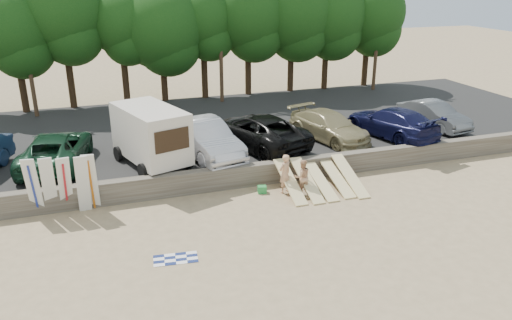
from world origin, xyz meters
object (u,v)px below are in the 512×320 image
object	(u,v)px
cooler	(262,189)
box_trailer	(151,133)
car_6	(433,115)
beachgoer_b	(302,177)
beachgoer_a	(285,174)
car_2	(205,139)
car_3	(258,131)
car_1	(56,149)
car_4	(329,126)
car_5	(391,122)

from	to	relation	value
cooler	box_trailer	bearing A→B (deg)	154.14
car_6	beachgoer_b	bearing A→B (deg)	-164.67
beachgoer_a	cooler	world-z (taller)	beachgoer_a
car_2	beachgoer_a	world-z (taller)	car_2
car_2	cooler	bearing A→B (deg)	-76.76
car_3	beachgoer_b	size ratio (longest dim) A/B	3.82
car_1	beachgoer_a	bearing A→B (deg)	163.36
box_trailer	car_4	bearing A→B (deg)	-13.53
car_1	cooler	xyz separation A→B (m)	(8.55, -4.50, -1.33)
car_3	car_4	world-z (taller)	car_3
car_3	car_2	bearing A→B (deg)	-8.32
car_2	beachgoer_a	xyz separation A→B (m)	(2.69, -3.80, -0.71)
car_2	beachgoer_a	bearing A→B (deg)	-67.39
car_3	car_4	xyz separation A→B (m)	(3.96, -0.15, -0.09)
car_6	beachgoer_a	distance (m)	11.75
car_1	car_6	bearing A→B (deg)	-171.27
car_3	car_6	distance (m)	10.67
cooler	beachgoer_a	bearing A→B (deg)	-3.55
beachgoer_a	beachgoer_b	size ratio (longest dim) A/B	1.12
box_trailer	car_5	bearing A→B (deg)	-17.24
box_trailer	cooler	distance (m)	5.78
car_2	car_1	bearing A→B (deg)	159.47
box_trailer	car_3	bearing A→B (deg)	-8.88
box_trailer	car_3	distance (m)	5.63
car_2	car_3	distance (m)	2.99
car_3	beachgoer_b	world-z (taller)	car_3
car_4	car_5	distance (m)	3.50
car_2	cooler	world-z (taller)	car_2
car_5	car_6	distance (m)	3.32
car_5	beachgoer_b	xyz separation A→B (m)	(-6.98, -4.02, -0.72)
car_3	cooler	bearing A→B (deg)	54.18
car_3	cooler	xyz separation A→B (m)	(-1.21, -4.13, -1.38)
car_2	car_5	size ratio (longest dim) A/B	0.98
box_trailer	beachgoer_a	distance (m)	6.47
beachgoer_a	car_4	bearing A→B (deg)	-159.26
car_3	beachgoer_a	size ratio (longest dim) A/B	3.41
car_1	car_4	bearing A→B (deg)	-172.24
car_4	car_5	xyz separation A→B (m)	(3.46, -0.57, 0.06)
car_4	beachgoer_b	bearing A→B (deg)	-143.15
beachgoer_b	car_2	bearing A→B (deg)	-47.69
car_1	car_2	distance (m)	6.89
car_1	beachgoer_b	bearing A→B (deg)	163.30
car_5	car_6	bearing A→B (deg)	176.47
car_5	car_6	size ratio (longest dim) A/B	1.23
car_2	beachgoer_b	size ratio (longest dim) A/B	3.45
car_2	car_4	bearing A→B (deg)	-9.01
car_4	car_5	bearing A→B (deg)	-24.98
box_trailer	cooler	bearing A→B (deg)	-54.94
car_1	box_trailer	bearing A→B (deg)	173.41
car_2	car_6	xyz separation A→B (m)	(13.60, 0.53, -0.15)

